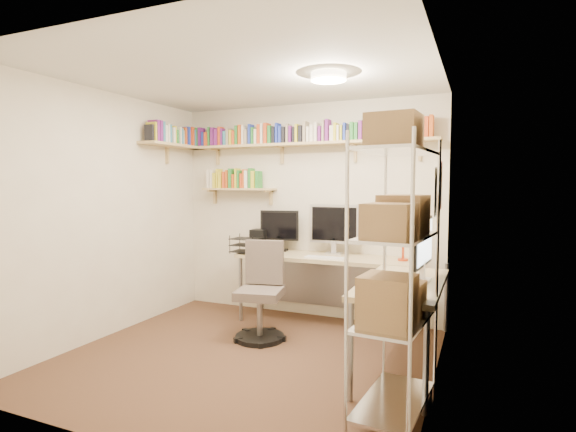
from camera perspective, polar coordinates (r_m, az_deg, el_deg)
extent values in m
plane|color=#47301E|center=(4.25, -5.38, -17.46)|extent=(3.20, 3.20, 0.00)
cube|color=beige|center=(5.33, 2.28, 0.71)|extent=(3.20, 0.04, 2.50)
cube|color=beige|center=(4.94, -21.98, 0.17)|extent=(0.04, 3.00, 2.50)
cube|color=beige|center=(3.50, 18.16, -1.21)|extent=(0.04, 3.00, 2.50)
cube|color=beige|center=(2.76, -20.68, -2.61)|extent=(3.20, 0.04, 2.50)
cube|color=silver|center=(4.07, -5.62, 17.40)|extent=(3.20, 3.00, 0.04)
cube|color=silver|center=(4.03, 18.81, 3.71)|extent=(0.01, 0.30, 0.42)
cube|color=white|center=(3.63, 18.30, 2.93)|extent=(0.01, 0.28, 0.38)
cylinder|color=#FFEAC6|center=(3.97, 5.17, 17.16)|extent=(0.30, 0.30, 0.06)
cube|color=tan|center=(5.23, 1.81, 9.10)|extent=(3.05, 0.25, 0.03)
cube|color=tan|center=(5.58, -14.26, 8.65)|extent=(0.25, 1.00, 0.03)
cube|color=tan|center=(5.60, -6.25, 3.41)|extent=(0.95, 0.20, 0.02)
cube|color=tan|center=(5.82, -9.11, 7.84)|extent=(0.03, 0.20, 0.20)
cube|color=tan|center=(5.40, -0.93, 8.19)|extent=(0.03, 0.20, 0.20)
cube|color=tan|center=(5.10, 8.44, 8.40)|extent=(0.03, 0.20, 0.20)
cube|color=tan|center=(4.96, 16.36, 8.40)|extent=(0.03, 0.20, 0.20)
cube|color=#2237AF|center=(5.93, -11.64, 9.67)|extent=(0.04, 0.13, 0.23)
cube|color=#2A7F2F|center=(5.91, -11.28, 9.72)|extent=(0.04, 0.15, 0.23)
cube|color=#6E2078|center=(5.88, -10.91, 9.77)|extent=(0.04, 0.11, 0.24)
cube|color=#2237AF|center=(5.85, -10.48, 9.51)|extent=(0.03, 0.13, 0.18)
cube|color=#CC471B|center=(5.82, -10.09, 9.53)|extent=(0.04, 0.14, 0.17)
cube|color=#2A7F2F|center=(5.80, -9.77, 9.86)|extent=(0.03, 0.12, 0.24)
cube|color=#6E2078|center=(5.78, -9.35, 9.85)|extent=(0.04, 0.13, 0.23)
cube|color=#6E2078|center=(5.75, -8.88, 9.76)|extent=(0.04, 0.14, 0.20)
cube|color=#CC471B|center=(5.73, -8.49, 9.94)|extent=(0.03, 0.12, 0.23)
cube|color=#6E2078|center=(5.71, -8.19, 9.84)|extent=(0.03, 0.12, 0.21)
cube|color=teal|center=(5.68, -7.78, 9.70)|extent=(0.04, 0.13, 0.18)
cube|color=tan|center=(5.66, -7.44, 9.86)|extent=(0.03, 0.13, 0.20)
cube|color=gold|center=(5.64, -7.06, 9.80)|extent=(0.03, 0.13, 0.19)
cube|color=#CC471B|center=(5.62, -6.68, 9.76)|extent=(0.03, 0.14, 0.17)
cube|color=#2A7F2F|center=(5.60, -6.34, 10.09)|extent=(0.03, 0.13, 0.23)
cube|color=#C54F17|center=(5.58, -5.92, 10.16)|extent=(0.04, 0.13, 0.24)
cube|color=silver|center=(5.56, -5.52, 10.13)|extent=(0.03, 0.13, 0.23)
cube|color=tan|center=(5.54, -5.13, 9.89)|extent=(0.04, 0.15, 0.18)
cube|color=#2237AF|center=(5.52, -4.71, 10.25)|extent=(0.03, 0.11, 0.24)
cube|color=#2A7F2F|center=(5.50, -4.33, 10.05)|extent=(0.02, 0.13, 0.20)
cube|color=silver|center=(5.48, -3.95, 9.97)|extent=(0.04, 0.12, 0.18)
cube|color=#CC471B|center=(5.46, -3.50, 10.26)|extent=(0.04, 0.13, 0.23)
cube|color=silver|center=(5.44, -3.12, 10.33)|extent=(0.03, 0.14, 0.24)
cube|color=#CC471B|center=(5.42, -2.66, 10.38)|extent=(0.04, 0.13, 0.25)
cube|color=#2A7F2F|center=(5.40, -2.18, 10.23)|extent=(0.04, 0.13, 0.21)
cube|color=black|center=(5.38, -1.72, 10.18)|extent=(0.03, 0.11, 0.20)
cube|color=#2237AF|center=(5.36, -1.27, 10.42)|extent=(0.03, 0.13, 0.24)
cube|color=#2237AF|center=(5.34, -0.85, 10.23)|extent=(0.04, 0.12, 0.20)
cube|color=black|center=(5.32, -0.38, 10.18)|extent=(0.04, 0.13, 0.19)
cube|color=tan|center=(5.30, 0.08, 10.39)|extent=(0.03, 0.12, 0.22)
cube|color=#6E2078|center=(5.29, 0.49, 10.26)|extent=(0.03, 0.14, 0.19)
cube|color=black|center=(5.27, 0.91, 10.18)|extent=(0.03, 0.14, 0.18)
cube|color=gold|center=(5.26, 1.27, 10.39)|extent=(0.03, 0.14, 0.21)
cube|color=black|center=(5.24, 1.78, 10.31)|extent=(0.04, 0.14, 0.19)
cube|color=tan|center=(5.22, 2.30, 10.59)|extent=(0.03, 0.15, 0.24)
cube|color=silver|center=(5.21, 2.72, 10.25)|extent=(0.03, 0.14, 0.17)
cube|color=silver|center=(5.19, 3.15, 10.38)|extent=(0.04, 0.11, 0.20)
cube|color=silver|center=(5.18, 3.68, 10.52)|extent=(0.04, 0.12, 0.22)
cube|color=#6E2078|center=(5.16, 4.18, 10.30)|extent=(0.03, 0.12, 0.17)
cube|color=tan|center=(5.15, 4.64, 10.68)|extent=(0.02, 0.13, 0.24)
cube|color=#6E2078|center=(5.14, 5.11, 10.73)|extent=(0.04, 0.14, 0.25)
cube|color=silver|center=(5.12, 5.70, 10.34)|extent=(0.04, 0.12, 0.17)
cube|color=gold|center=(5.10, 6.15, 10.50)|extent=(0.03, 0.14, 0.20)
cube|color=silver|center=(5.09, 6.52, 10.36)|extent=(0.02, 0.14, 0.17)
cube|color=gold|center=(5.08, 6.90, 10.36)|extent=(0.02, 0.12, 0.17)
cube|color=#2237AF|center=(5.07, 7.30, 10.52)|extent=(0.03, 0.12, 0.20)
cube|color=black|center=(5.06, 7.75, 10.42)|extent=(0.03, 0.12, 0.18)
cube|color=#2A7F2F|center=(5.05, 8.19, 10.55)|extent=(0.04, 0.12, 0.20)
cube|color=#2A7F2F|center=(5.04, 8.74, 10.52)|extent=(0.04, 0.13, 0.19)
cube|color=#6E2078|center=(5.03, 9.31, 10.62)|extent=(0.04, 0.15, 0.21)
cube|color=#2A7F2F|center=(5.02, 9.90, 10.85)|extent=(0.04, 0.12, 0.25)
cube|color=gold|center=(5.01, 10.36, 10.75)|extent=(0.04, 0.14, 0.23)
cube|color=#6E2078|center=(5.00, 10.86, 10.86)|extent=(0.02, 0.14, 0.25)
cube|color=#C54F17|center=(4.99, 11.20, 10.56)|extent=(0.02, 0.14, 0.19)
cube|color=#C54F17|center=(4.98, 11.63, 10.56)|extent=(0.03, 0.15, 0.19)
cube|color=teal|center=(4.98, 12.02, 10.64)|extent=(0.02, 0.13, 0.21)
cube|color=gold|center=(4.97, 12.47, 10.61)|extent=(0.04, 0.14, 0.20)
cube|color=tan|center=(4.96, 12.95, 10.89)|extent=(0.04, 0.13, 0.25)
cube|color=black|center=(4.95, 13.40, 10.67)|extent=(0.02, 0.12, 0.21)
cube|color=teal|center=(4.95, 13.80, 10.54)|extent=(0.03, 0.13, 0.19)
cube|color=#2A7F2F|center=(4.95, 14.17, 10.84)|extent=(0.03, 0.12, 0.24)
cube|color=black|center=(4.94, 14.73, 10.80)|extent=(0.04, 0.13, 0.23)
cube|color=#2A7F2F|center=(4.93, 15.25, 10.79)|extent=(0.02, 0.13, 0.23)
cube|color=tan|center=(4.92, 15.72, 10.60)|extent=(0.03, 0.12, 0.20)
cube|color=#2237AF|center=(4.92, 16.28, 10.54)|extent=(0.04, 0.15, 0.19)
cube|color=#CC471B|center=(4.91, 16.75, 10.74)|extent=(0.02, 0.14, 0.22)
cube|color=#CC471B|center=(4.91, 17.24, 10.69)|extent=(0.04, 0.12, 0.22)
cube|color=#C54F17|center=(4.91, 17.77, 10.76)|extent=(0.04, 0.14, 0.23)
cube|color=black|center=(5.26, -17.22, 10.06)|extent=(0.11, 0.03, 0.18)
cube|color=gold|center=(5.29, -16.95, 10.19)|extent=(0.14, 0.03, 0.21)
cube|color=#6E2078|center=(5.32, -16.67, 10.31)|extent=(0.14, 0.04, 0.24)
cube|color=#6E2078|center=(5.36, -16.33, 10.27)|extent=(0.15, 0.04, 0.24)
cube|color=teal|center=(5.40, -15.97, 10.20)|extent=(0.14, 0.04, 0.24)
cube|color=silver|center=(5.43, -15.67, 9.97)|extent=(0.13, 0.04, 0.20)
cube|color=silver|center=(5.46, -15.43, 10.07)|extent=(0.15, 0.02, 0.22)
cube|color=teal|center=(5.49, -15.13, 10.01)|extent=(0.12, 0.04, 0.22)
cube|color=silver|center=(5.53, -14.79, 9.82)|extent=(0.15, 0.03, 0.19)
cube|color=gold|center=(5.56, -14.54, 9.90)|extent=(0.11, 0.04, 0.21)
cube|color=#2A7F2F|center=(5.60, -14.26, 9.67)|extent=(0.12, 0.04, 0.17)
cube|color=silver|center=(5.63, -13.99, 9.84)|extent=(0.14, 0.02, 0.21)
cube|color=teal|center=(5.66, -13.74, 9.74)|extent=(0.13, 0.03, 0.20)
cube|color=tan|center=(5.69, -13.49, 9.61)|extent=(0.11, 0.02, 0.18)
cube|color=#C54F17|center=(5.73, -13.27, 9.78)|extent=(0.12, 0.03, 0.21)
cube|color=#2237AF|center=(5.77, -12.97, 9.82)|extent=(0.14, 0.04, 0.23)
cube|color=#CC471B|center=(5.80, -12.72, 9.64)|extent=(0.12, 0.02, 0.20)
cube|color=#CC471B|center=(5.83, -12.49, 9.79)|extent=(0.15, 0.04, 0.24)
cube|color=teal|center=(5.87, -12.22, 9.62)|extent=(0.15, 0.03, 0.21)
cube|color=gold|center=(5.90, -11.98, 9.58)|extent=(0.12, 0.03, 0.21)
cube|color=#C54F17|center=(5.93, -11.77, 9.43)|extent=(0.11, 0.03, 0.18)
cube|color=silver|center=(5.81, -9.83, 4.63)|extent=(0.03, 0.13, 0.23)
cube|color=silver|center=(5.79, -9.42, 4.65)|extent=(0.04, 0.13, 0.23)
cube|color=gold|center=(5.76, -9.06, 4.46)|extent=(0.04, 0.15, 0.19)
cube|color=gold|center=(5.74, -8.73, 4.73)|extent=(0.02, 0.13, 0.24)
cube|color=gold|center=(5.72, -8.38, 4.57)|extent=(0.04, 0.14, 0.21)
cube|color=#CC471B|center=(5.69, -7.91, 4.55)|extent=(0.04, 0.12, 0.20)
cube|color=#C54F17|center=(5.67, -7.54, 4.66)|extent=(0.02, 0.13, 0.22)
cube|color=#2A7F2F|center=(5.65, -7.17, 4.76)|extent=(0.04, 0.11, 0.24)
cube|color=#C54F17|center=(5.63, -6.77, 4.41)|extent=(0.03, 0.12, 0.17)
cube|color=gold|center=(5.61, -6.43, 4.78)|extent=(0.03, 0.12, 0.24)
cube|color=#2A7F2F|center=(5.59, -6.12, 4.66)|extent=(0.03, 0.12, 0.22)
cube|color=#CC471B|center=(5.57, -5.74, 4.45)|extent=(0.03, 0.12, 0.18)
cube|color=#C54F17|center=(5.55, -5.46, 4.73)|extent=(0.03, 0.11, 0.23)
cube|color=silver|center=(5.54, -5.11, 4.66)|extent=(0.04, 0.13, 0.22)
cube|color=#2A7F2F|center=(5.51, -4.65, 4.80)|extent=(0.04, 0.11, 0.24)
cube|color=gold|center=(5.49, -4.21, 4.63)|extent=(0.04, 0.15, 0.21)
cube|color=#2A7F2F|center=(5.47, -3.73, 4.63)|extent=(0.04, 0.12, 0.21)
cube|color=tan|center=(5.01, 4.87, -5.27)|extent=(1.98, 0.63, 0.04)
cube|color=tan|center=(3.81, 14.34, -8.33)|extent=(0.63, 1.35, 0.04)
cylinder|color=gray|center=(5.22, -6.03, -9.20)|extent=(0.04, 0.04, 0.73)
cylinder|color=gray|center=(5.67, -3.42, -8.13)|extent=(0.04, 0.04, 0.73)
cylinder|color=gray|center=(5.10, 19.46, -9.73)|extent=(0.04, 0.04, 0.73)
cylinder|color=gray|center=(3.38, 7.93, -16.66)|extent=(0.04, 0.04, 0.73)
cylinder|color=gray|center=(3.29, 17.13, -17.38)|extent=(0.04, 0.04, 0.73)
cube|color=gray|center=(5.32, 5.78, -8.37)|extent=(1.88, 0.02, 0.57)
cube|color=silver|center=(5.06, 5.90, -1.01)|extent=(0.57, 0.03, 0.44)
cube|color=black|center=(5.04, 5.83, -1.03)|extent=(0.52, 0.00, 0.38)
cube|color=black|center=(5.31, -1.10, -1.21)|extent=(0.46, 0.03, 0.35)
cube|color=black|center=(3.78, 16.74, -3.17)|extent=(0.03, 0.60, 0.40)
cube|color=white|center=(3.79, 16.42, -3.16)|extent=(0.00, 0.54, 0.34)
cube|color=white|center=(4.81, 4.76, -5.30)|extent=(0.44, 0.14, 0.02)
cube|color=white|center=(3.88, 12.16, -7.64)|extent=(0.14, 0.42, 0.02)
cylinder|color=#A42F0E|center=(4.81, 14.38, -5.39)|extent=(0.10, 0.10, 0.02)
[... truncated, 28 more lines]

